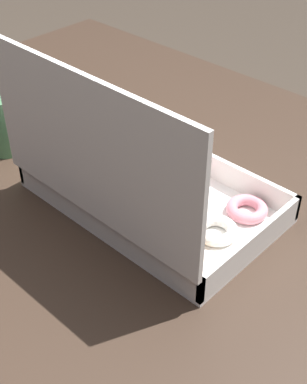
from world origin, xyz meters
name	(u,v)px	position (x,y,z in m)	size (l,w,h in m)	color
dining_table	(135,224)	(0.00, 0.00, 0.68)	(1.30, 0.94, 0.78)	#38281E
donut_box	(136,185)	(-0.06, 0.05, 0.83)	(0.39, 0.24, 0.26)	white
coffee_mug	(3,122)	(0.24, 0.09, 0.83)	(0.07, 0.07, 0.11)	#4C8456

